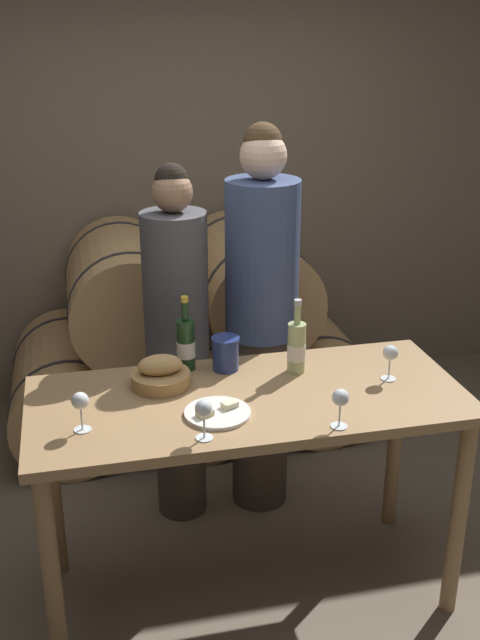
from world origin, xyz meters
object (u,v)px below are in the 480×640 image
object	(u,v)px
tasting_table	(248,425)
person_right	(261,322)
person_left	(177,345)
wine_glass_center	(340,400)
bread_basket	(160,374)
wine_glass_far_left	(80,403)
cheese_plate	(217,413)
blue_crock	(225,352)
wine_bottle_red	(186,344)
wine_glass_right	(390,355)
wine_bottle_white	(296,347)
wine_glass_left	(204,411)

from	to	relation	value
tasting_table	person_right	size ratio (longest dim) A/B	0.90
tasting_table	person_right	world-z (taller)	person_right
person_left	wine_glass_center	xyz separation A→B (m)	(0.43, -0.92, 0.15)
bread_basket	wine_glass_far_left	distance (m)	0.42
bread_basket	cheese_plate	size ratio (longest dim) A/B	0.95
tasting_table	wine_glass_far_left	size ratio (longest dim) A/B	11.43
blue_crock	wine_glass_center	xyz separation A→B (m)	(0.29, -0.54, 0.03)
tasting_table	person_left	world-z (taller)	person_left
wine_glass_far_left	wine_glass_center	size ratio (longest dim) A/B	1.00
tasting_table	blue_crock	distance (m)	0.32
wine_bottle_red	wine_glass_far_left	bearing A→B (deg)	-136.61
wine_glass_far_left	wine_glass_right	distance (m)	1.19
tasting_table	bread_basket	bearing A→B (deg)	153.13
blue_crock	wine_glass_center	distance (m)	0.61
person_right	wine_glass_right	world-z (taller)	person_right
tasting_table	wine_bottle_white	size ratio (longest dim) A/B	5.36
person_right	wine_glass_left	xyz separation A→B (m)	(-0.43, -0.89, 0.07)
wine_bottle_red	wine_glass_right	bearing A→B (deg)	-19.78
wine_bottle_white	wine_glass_left	xyz separation A→B (m)	(-0.45, -0.43, -0.00)
bread_basket	wine_glass_right	size ratio (longest dim) A/B	1.58
person_left	wine_bottle_red	xyz separation A→B (m)	(-0.01, -0.34, 0.15)
person_left	bread_basket	world-z (taller)	person_left
wine_bottle_red	bread_basket	world-z (taller)	wine_bottle_red
wine_glass_far_left	wine_glass_left	bearing A→B (deg)	-20.44
person_right	cheese_plate	bearing A→B (deg)	-115.54
cheese_plate	wine_glass_right	distance (m)	0.73
wine_bottle_white	bread_basket	distance (m)	0.55
bread_basket	wine_glass_center	xyz separation A→B (m)	(0.56, -0.45, 0.06)
person_right	blue_crock	bearing A→B (deg)	-123.19
wine_glass_center	wine_bottle_white	bearing A→B (deg)	92.00
wine_bottle_red	wine_glass_center	distance (m)	0.73
tasting_table	person_right	distance (m)	0.68
wine_glass_right	blue_crock	bearing A→B (deg)	158.80
tasting_table	wine_bottle_white	xyz separation A→B (m)	(0.23, 0.16, 0.23)
tasting_table	cheese_plate	size ratio (longest dim) A/B	6.88
wine_bottle_red	bread_basket	xyz separation A→B (m)	(-0.12, -0.13, -0.06)
cheese_plate	wine_glass_left	distance (m)	0.19
tasting_table	cheese_plate	xyz separation A→B (m)	(-0.14, -0.12, 0.14)
wine_bottle_white	wine_glass_far_left	bearing A→B (deg)	-161.72
bread_basket	wine_glass_right	world-z (taller)	wine_glass_right
wine_bottle_red	bread_basket	size ratio (longest dim) A/B	1.37
cheese_plate	blue_crock	bearing A→B (deg)	73.58
wine_bottle_red	cheese_plate	xyz separation A→B (m)	(0.05, -0.40, -0.10)
person_right	bread_basket	world-z (taller)	person_right
cheese_plate	wine_glass_center	size ratio (longest dim) A/B	1.66
wine_glass_left	wine_bottle_white	bearing A→B (deg)	43.45
person_left	person_right	xyz separation A→B (m)	(0.39, 0.00, 0.08)
person_left	blue_crock	xyz separation A→B (m)	(0.14, -0.38, 0.12)
person_right	wine_glass_right	xyz separation A→B (m)	(0.36, -0.61, 0.07)
wine_glass_left	wine_glass_center	world-z (taller)	same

